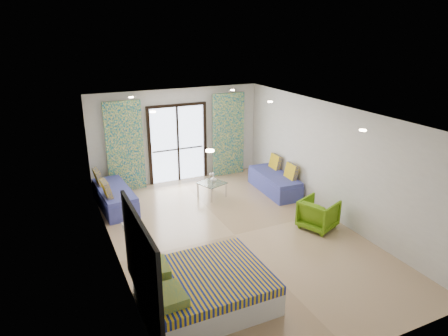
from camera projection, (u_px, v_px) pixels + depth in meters
name	position (u px, v px, depth m)	size (l,w,h in m)	color
floor	(234.00, 235.00, 8.76)	(5.00, 7.50, 0.01)	#9C7E5D
ceiling	(236.00, 114.00, 7.86)	(5.00, 7.50, 0.01)	silver
wall_back	(177.00, 136.00, 11.52)	(5.00, 0.01, 2.70)	silver
wall_front	(365.00, 272.00, 5.11)	(5.00, 0.01, 2.70)	silver
wall_left	(113.00, 198.00, 7.32)	(0.01, 7.50, 2.70)	silver
wall_right	(331.00, 161.00, 9.31)	(0.01, 7.50, 2.70)	silver
balcony_door	(178.00, 139.00, 11.52)	(1.76, 0.08, 2.28)	black
balcony_rail	(178.00, 149.00, 11.63)	(1.52, 0.03, 0.04)	#595451
curtain_left	(125.00, 147.00, 10.78)	(1.00, 0.10, 2.50)	silver
curtain_right	(228.00, 135.00, 12.01)	(1.00, 0.10, 2.50)	silver
downlight_a	(210.00, 151.00, 5.61)	(0.12, 0.12, 0.02)	#FFE0B2
downlight_b	(363.00, 130.00, 6.72)	(0.12, 0.12, 0.02)	#FFE0B2
downlight_c	(153.00, 112.00, 8.17)	(0.12, 0.12, 0.02)	#FFE0B2
downlight_d	(270.00, 102.00, 9.28)	(0.12, 0.12, 0.02)	#FFE0B2
downlight_e	(131.00, 97.00, 9.88)	(0.12, 0.12, 0.02)	#FFE0B2
downlight_f	(232.00, 90.00, 10.99)	(0.12, 0.12, 0.02)	#FFE0B2
headboard	(141.00, 262.00, 5.85)	(0.06, 2.10, 1.50)	black
switch_plate	(123.00, 226.00, 6.92)	(0.02, 0.10, 0.10)	silver
bed	(204.00, 288.00, 6.50)	(2.04, 1.66, 0.70)	silver
daybed_left	(114.00, 197.00, 10.00)	(0.85, 1.92, 0.93)	#3F4597
daybed_right	(275.00, 182.00, 11.01)	(0.80, 1.87, 0.91)	#3F4597
coffee_table	(212.00, 184.00, 10.62)	(0.78, 0.78, 0.71)	silver
vase	(213.00, 179.00, 10.63)	(0.16, 0.16, 0.16)	white
armchair	(318.00, 213.00, 8.96)	(0.73, 0.68, 0.75)	#5B8E12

